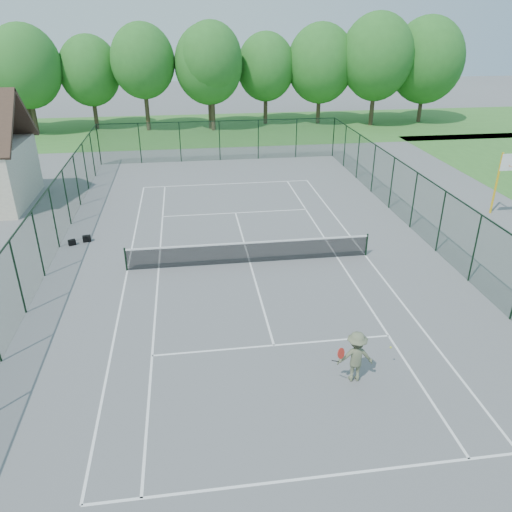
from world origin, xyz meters
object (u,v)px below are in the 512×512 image
Objects in this scene: sports_bag_a at (72,242)px; tennis_player at (356,357)px; basketball_goal at (505,172)px; tennis_net at (250,251)px.

sports_bag_a is 0.16× the size of tennis_player.
sports_bag_a is at bearing -178.16° from basketball_goal.
tennis_net is at bearing -164.95° from basketball_goal.
basketball_goal is at bearing -21.19° from sports_bag_a.
tennis_player is (2.16, -8.46, 0.28)m from tennis_net.
tennis_player is at bearing -75.69° from tennis_net.
tennis_net is at bearing -43.54° from sports_bag_a.
basketball_goal reaches higher than tennis_net.
basketball_goal reaches higher than tennis_player.
basketball_goal is (14.44, 3.88, 1.99)m from tennis_net.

